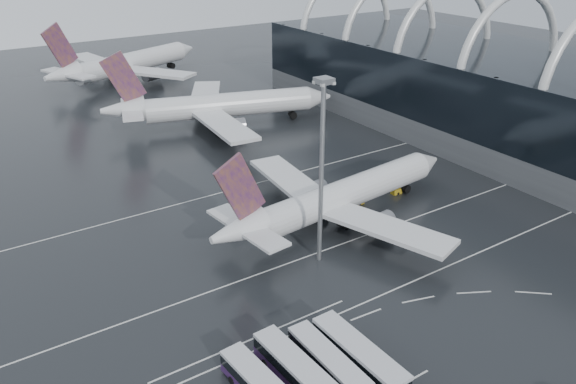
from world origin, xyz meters
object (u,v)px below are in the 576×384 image
bus_row_near_b (297,371)px  gse_cart_belly_b (403,176)px  bus_row_near_d (359,356)px  airliner_gate_b (218,106)px  bus_row_near_c (328,363)px  floodlight_mast (322,152)px  gse_cart_belly_a (396,191)px  airliner_gate_c (125,64)px  gse_cart_belly_c (358,201)px  airliner_main (337,198)px

bus_row_near_b → gse_cart_belly_b: 60.81m
bus_row_near_d → airliner_gate_b: bearing=-17.9°
bus_row_near_b → bus_row_near_c: (3.76, -0.87, -0.10)m
floodlight_mast → gse_cart_belly_a: size_ratio=14.30×
airliner_gate_b → airliner_gate_c: 57.69m
floodlight_mast → bus_row_near_d: bearing=-115.2°
airliner_gate_c → gse_cart_belly_b: 109.91m
gse_cart_belly_c → airliner_gate_b: bearing=91.3°
airliner_gate_c → bus_row_near_d: bearing=-120.6°
bus_row_near_c → gse_cart_belly_a: bearing=-51.9°
bus_row_near_d → airliner_gate_c: bearing=-9.7°
bus_row_near_d → airliner_main: bearing=-34.9°
gse_cart_belly_b → airliner_gate_c: bearing=101.0°
bus_row_near_d → gse_cart_belly_a: (36.43, 32.36, -1.34)m
bus_row_near_c → airliner_gate_c: bearing=-9.8°
bus_row_near_b → gse_cart_belly_c: bus_row_near_b is taller
bus_row_near_b → floodlight_mast: size_ratio=0.47×
bus_row_near_b → bus_row_near_d: size_ratio=0.96×
airliner_gate_b → gse_cart_belly_c: bearing=-72.0°
airliner_gate_b → floodlight_mast: (-15.99, -65.49, 12.79)m
airliner_main → floodlight_mast: (-9.83, -8.31, 13.43)m
floodlight_mast → gse_cart_belly_c: (17.20, 11.40, -17.29)m
floodlight_mast → gse_cart_belly_a: bearing=22.2°
bus_row_near_d → floodlight_mast: size_ratio=0.49×
bus_row_near_b → gse_cart_belly_a: bearing=-57.9°
airliner_gate_c → gse_cart_belly_b: bearing=-101.1°
airliner_gate_b → gse_cart_belly_b: size_ratio=27.37×
airliner_gate_c → airliner_gate_b: bearing=-107.6°
floodlight_mast → airliner_main: bearing=40.2°
gse_cart_belly_b → bus_row_near_d: bearing=-139.1°
airliner_gate_c → bus_row_near_d: size_ratio=4.17×
floodlight_mast → gse_cart_belly_b: bearing=25.2°
airliner_gate_c → gse_cart_belly_c: bearing=-109.2°
gse_cart_belly_a → airliner_main: bearing=-171.7°
gse_cart_belly_b → gse_cart_belly_a: bearing=-143.6°
bus_row_near_c → gse_cart_belly_a: bus_row_near_c is taller
gse_cart_belly_a → gse_cart_belly_b: gse_cart_belly_b is taller
airliner_gate_b → bus_row_near_c: (-29.72, -85.97, -3.41)m
bus_row_near_d → gse_cart_belly_c: 42.95m
airliner_main → floodlight_mast: size_ratio=1.85×
airliner_main → bus_row_near_b: 39.15m
airliner_main → bus_row_near_d: 36.14m
gse_cart_belly_a → gse_cart_belly_b: size_ratio=0.94×
bus_row_near_c → gse_cart_belly_a: 50.71m
airliner_gate_b → bus_row_near_b: (-33.48, -85.09, -3.31)m
airliner_main → bus_row_near_b: airliner_main is taller
bus_row_near_d → gse_cart_belly_b: 56.32m
bus_row_near_d → gse_cart_belly_b: size_ratio=6.63×
bus_row_near_d → gse_cart_belly_a: size_ratio=7.03×
bus_row_near_b → bus_row_near_d: bus_row_near_d is taller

